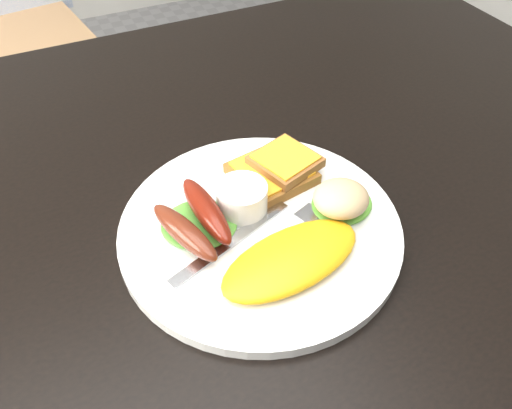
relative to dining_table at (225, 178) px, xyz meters
The scene contains 13 objects.
dining_table is the anchor object (origin of this frame).
dining_chair 1.13m from the dining_table, 102.86° to the left, with size 0.46×0.46×0.05m, color tan.
plate 0.12m from the dining_table, 94.11° to the right, with size 0.29×0.29×0.01m, color white.
lettuce_left 0.12m from the dining_table, 125.82° to the right, with size 0.08×0.07×0.01m, color #49892F.
lettuce_right 0.16m from the dining_table, 57.68° to the right, with size 0.07×0.06×0.01m, color green.
omelette 0.18m from the dining_table, 91.72° to the right, with size 0.15×0.07×0.02m, color yellow.
sausage_a 0.15m from the dining_table, 128.40° to the right, with size 0.02×0.10×0.02m, color maroon.
sausage_b 0.12m from the dining_table, 122.02° to the right, with size 0.03×0.10×0.03m, color maroon.
ramekin 0.10m from the dining_table, 100.49° to the right, with size 0.05×0.05×0.03m, color white.
toast_a 0.08m from the dining_table, 58.75° to the right, with size 0.08×0.08×0.01m, color brown.
toast_b 0.09m from the dining_table, 48.65° to the right, with size 0.06×0.06×0.01m, color #956230.
potato_salad 0.17m from the dining_table, 62.27° to the right, with size 0.06×0.05×0.03m, color beige.
fork 0.14m from the dining_table, 109.75° to the right, with size 0.15×0.01×0.00m, color #ADAFB7.
Camera 1 is at (-0.16, -0.44, 1.14)m, focal length 35.00 mm.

